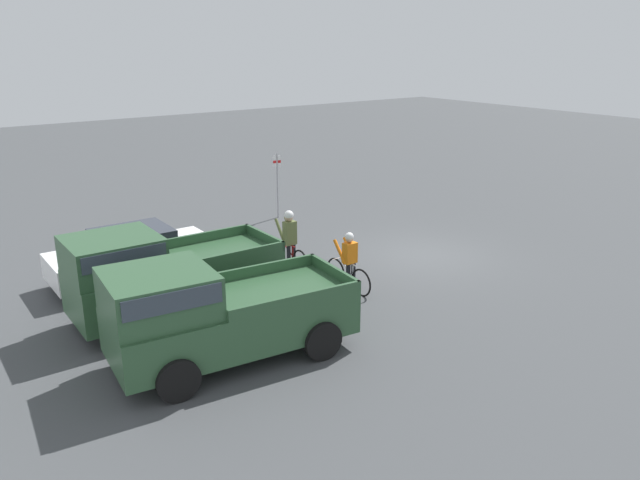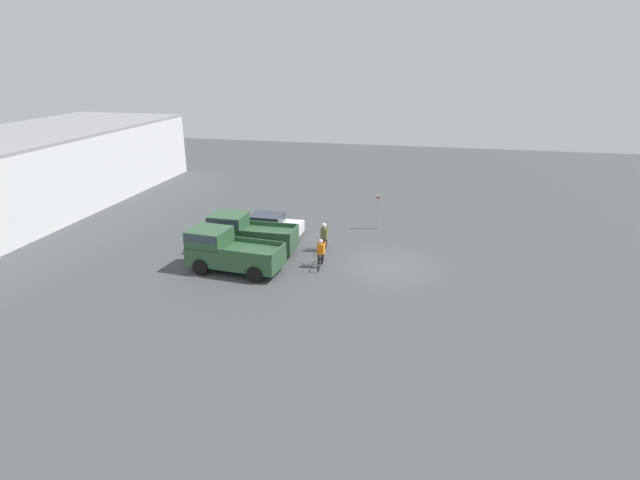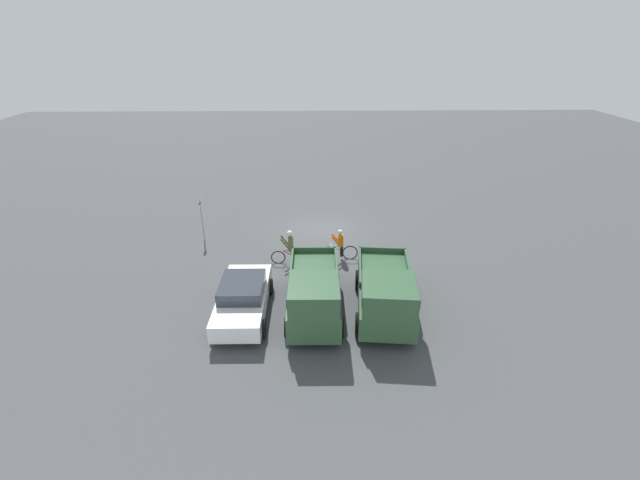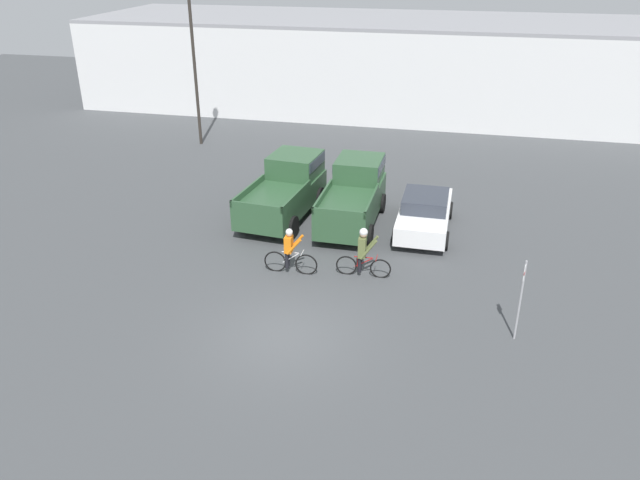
{
  "view_description": "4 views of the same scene",
  "coord_description": "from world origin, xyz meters",
  "px_view_note": "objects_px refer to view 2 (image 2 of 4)",
  "views": [
    {
      "loc": [
        -13.01,
        13.48,
        6.48
      ],
      "look_at": [
        0.14,
        3.87,
        1.2
      ],
      "focal_mm": 35.0,
      "sensor_mm": 36.0,
      "label": 1
    },
    {
      "loc": [
        -25.44,
        -1.77,
        10.86
      ],
      "look_at": [
        0.14,
        3.87,
        1.2
      ],
      "focal_mm": 28.0,
      "sensor_mm": 36.0,
      "label": 2
    },
    {
      "loc": [
        0.53,
        22.17,
        10.19
      ],
      "look_at": [
        0.14,
        3.87,
        1.2
      ],
      "focal_mm": 24.0,
      "sensor_mm": 36.0,
      "label": 3
    },
    {
      "loc": [
        4.29,
        -14.07,
        10.11
      ],
      "look_at": [
        0.14,
        3.87,
        1.2
      ],
      "focal_mm": 35.0,
      "sensor_mm": 36.0,
      "label": 4
    }
  ],
  "objects_px": {
    "sedan_0": "(267,225)",
    "cyclist_0": "(324,236)",
    "pickup_truck_1": "(247,233)",
    "cyclist_1": "(321,253)",
    "fire_lane_sign": "(378,207)",
    "pickup_truck_0": "(228,250)"
  },
  "relations": [
    {
      "from": "sedan_0",
      "to": "cyclist_0",
      "type": "distance_m",
      "value": 4.41
    },
    {
      "from": "pickup_truck_1",
      "to": "cyclist_0",
      "type": "distance_m",
      "value": 4.55
    },
    {
      "from": "pickup_truck_1",
      "to": "cyclist_1",
      "type": "distance_m",
      "value": 4.91
    },
    {
      "from": "sedan_0",
      "to": "cyclist_1",
      "type": "relative_size",
      "value": 2.45
    },
    {
      "from": "fire_lane_sign",
      "to": "pickup_truck_0",
      "type": "bearing_deg",
      "value": 140.67
    },
    {
      "from": "sedan_0",
      "to": "cyclist_0",
      "type": "relative_size",
      "value": 2.44
    },
    {
      "from": "pickup_truck_1",
      "to": "cyclist_1",
      "type": "xyz_separation_m",
      "value": [
        -1.3,
        -4.72,
        -0.34
      ]
    },
    {
      "from": "pickup_truck_0",
      "to": "pickup_truck_1",
      "type": "bearing_deg",
      "value": -0.82
    },
    {
      "from": "cyclist_1",
      "to": "pickup_truck_1",
      "type": "bearing_deg",
      "value": 74.66
    },
    {
      "from": "pickup_truck_1",
      "to": "cyclist_0",
      "type": "height_order",
      "value": "pickup_truck_1"
    },
    {
      "from": "cyclist_0",
      "to": "cyclist_1",
      "type": "xyz_separation_m",
      "value": [
        -2.4,
        -0.32,
        -0.11
      ]
    },
    {
      "from": "pickup_truck_0",
      "to": "fire_lane_sign",
      "type": "height_order",
      "value": "fire_lane_sign"
    },
    {
      "from": "pickup_truck_0",
      "to": "cyclist_1",
      "type": "bearing_deg",
      "value": -72.91
    },
    {
      "from": "pickup_truck_1",
      "to": "sedan_0",
      "type": "height_order",
      "value": "pickup_truck_1"
    },
    {
      "from": "cyclist_1",
      "to": "pickup_truck_0",
      "type": "bearing_deg",
      "value": 107.09
    },
    {
      "from": "sedan_0",
      "to": "cyclist_1",
      "type": "distance_m",
      "value": 6.01
    },
    {
      "from": "pickup_truck_0",
      "to": "cyclist_0",
      "type": "xyz_separation_m",
      "value": [
        3.87,
        -4.44,
        -0.25
      ]
    },
    {
      "from": "pickup_truck_0",
      "to": "cyclist_0",
      "type": "height_order",
      "value": "pickup_truck_0"
    },
    {
      "from": "cyclist_0",
      "to": "fire_lane_sign",
      "type": "relative_size",
      "value": 0.75
    },
    {
      "from": "sedan_0",
      "to": "fire_lane_sign",
      "type": "height_order",
      "value": "fire_lane_sign"
    },
    {
      "from": "pickup_truck_0",
      "to": "cyclist_1",
      "type": "distance_m",
      "value": 5.0
    },
    {
      "from": "pickup_truck_0",
      "to": "cyclist_0",
      "type": "relative_size",
      "value": 2.83
    }
  ]
}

